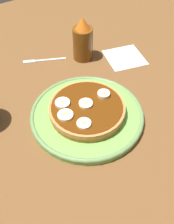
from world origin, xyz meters
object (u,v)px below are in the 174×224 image
(banana_slice_0, at_px, (84,104))
(banana_slice_1, at_px, (84,124))
(banana_slice_2, at_px, (104,94))
(syrup_bottle, at_px, (83,41))
(napkin, at_px, (125,57))
(plate, at_px, (87,115))
(banana_slice_4, at_px, (63,103))
(banana_slice_3, at_px, (66,116))
(fork, at_px, (42,60))
(pancake_stack, at_px, (86,110))

(banana_slice_0, height_order, banana_slice_1, banana_slice_0)
(banana_slice_2, distance_m, syrup_bottle, 0.22)
(banana_slice_1, bearing_deg, napkin, -145.47)
(plate, relative_size, syrup_bottle, 2.06)
(plate, distance_m, banana_slice_1, 0.07)
(banana_slice_2, xyz_separation_m, banana_slice_4, (0.10, -0.03, -0.00))
(banana_slice_3, relative_size, napkin, 0.33)
(banana_slice_3, relative_size, fork, 0.29)
(banana_slice_3, distance_m, banana_slice_4, 0.04)
(banana_slice_1, relative_size, napkin, 0.29)
(banana_slice_0, xyz_separation_m, banana_slice_4, (0.04, -0.03, 0.00))
(pancake_stack, bearing_deg, napkin, -148.83)
(banana_slice_1, distance_m, banana_slice_3, 0.05)
(pancake_stack, height_order, banana_slice_1, banana_slice_1)
(pancake_stack, xyz_separation_m, banana_slice_3, (0.06, 0.00, 0.02))
(banana_slice_4, distance_m, fork, 0.24)
(banana_slice_1, bearing_deg, syrup_bottle, -122.18)
(napkin, bearing_deg, syrup_bottle, -33.91)
(fork, bearing_deg, syrup_bottle, 154.52)
(pancake_stack, height_order, syrup_bottle, syrup_bottle)
(napkin, height_order, syrup_bottle, syrup_bottle)
(banana_slice_3, bearing_deg, pancake_stack, -176.54)
(plate, distance_m, fork, 0.27)
(banana_slice_4, bearing_deg, banana_slice_0, 142.15)
(plate, height_order, banana_slice_4, banana_slice_4)
(banana_slice_3, bearing_deg, plate, -177.07)
(banana_slice_3, relative_size, banana_slice_4, 1.02)
(napkin, bearing_deg, banana_slice_1, 34.53)
(banana_slice_4, relative_size, syrup_bottle, 0.27)
(banana_slice_1, height_order, syrup_bottle, syrup_bottle)
(napkin, bearing_deg, pancake_stack, 31.17)
(banana_slice_4, bearing_deg, fork, -103.61)
(pancake_stack, distance_m, fork, 0.27)
(fork, relative_size, syrup_bottle, 0.92)
(plate, relative_size, napkin, 2.49)
(plate, bearing_deg, fork, -92.42)
(pancake_stack, bearing_deg, banana_slice_3, 3.46)
(pancake_stack, relative_size, banana_slice_2, 5.97)
(banana_slice_4, height_order, fork, banana_slice_4)
(plate, bearing_deg, banana_slice_2, -171.86)
(fork, bearing_deg, banana_slice_2, 99.15)
(banana_slice_0, bearing_deg, banana_slice_3, 8.56)
(banana_slice_1, xyz_separation_m, napkin, (-0.27, -0.18, -0.04))
(pancake_stack, xyz_separation_m, banana_slice_2, (-0.05, -0.01, 0.02))
(napkin, bearing_deg, plate, 31.41)
(syrup_bottle, bearing_deg, fork, -25.48)
(banana_slice_3, bearing_deg, fork, -104.36)
(banana_slice_4, relative_size, napkin, 0.32)
(napkin, relative_size, fork, 0.90)
(pancake_stack, height_order, banana_slice_0, banana_slice_0)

